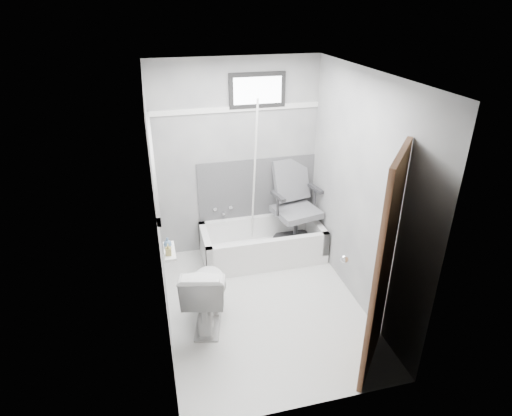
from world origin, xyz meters
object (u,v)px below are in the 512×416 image
object	(u,v)px
office_chair	(297,206)
door	(433,286)
toilet	(206,292)
bathtub	(262,243)
soap_bottle_a	(168,250)
soap_bottle_b	(167,242)

from	to	relation	value
office_chair	door	distance (m)	2.31
toilet	bathtub	bearing A→B (deg)	-115.93
office_chair	toilet	xyz separation A→B (m)	(-1.30, -1.08, -0.27)
soap_bottle_a	soap_bottle_b	bearing A→B (deg)	90.00
office_chair	soap_bottle_a	size ratio (longest dim) A/B	9.27
toilet	door	world-z (taller)	door
office_chair	soap_bottle_a	world-z (taller)	office_chair
toilet	door	distance (m)	2.09
bathtub	soap_bottle_a	bearing A→B (deg)	-136.00
toilet	soap_bottle_b	bearing A→B (deg)	6.67
office_chair	soap_bottle_a	xyz separation A→B (m)	(-1.62, -1.18, 0.32)
toilet	soap_bottle_a	world-z (taller)	soap_bottle_a
toilet	soap_bottle_b	xyz separation A→B (m)	(-0.32, 0.04, 0.59)
bathtub	soap_bottle_a	world-z (taller)	soap_bottle_a
bathtub	toilet	xyz separation A→B (m)	(-0.85, -1.03, 0.16)
toilet	soap_bottle_b	distance (m)	0.67
bathtub	soap_bottle_b	world-z (taller)	soap_bottle_b
door	soap_bottle_a	size ratio (longest dim) A/B	17.67
soap_bottle_b	office_chair	bearing A→B (deg)	32.67
soap_bottle_a	office_chair	bearing A→B (deg)	36.05
office_chair	soap_bottle_b	bearing A→B (deg)	-159.27
soap_bottle_b	door	bearing A→B (deg)	-32.44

